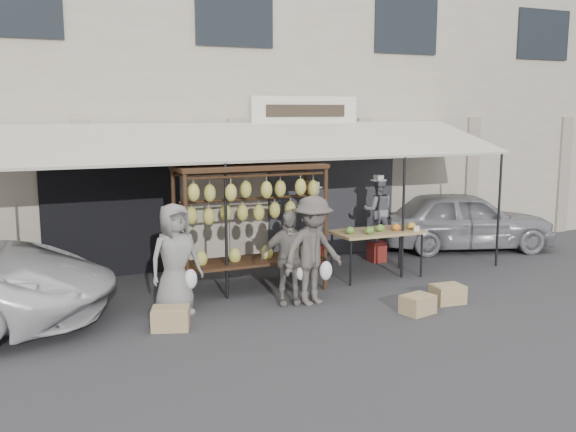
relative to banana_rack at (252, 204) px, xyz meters
name	(u,v)px	position (x,y,z in m)	size (l,w,h in m)	color
ground_plane	(310,310)	(0.47, -1.34, -1.56)	(90.00, 90.00, 0.00)	#2D2D30
shophouse	(195,90)	(0.47, 5.16, 2.08)	(24.00, 6.15, 7.30)	#B6AA95
awning	(258,142)	(0.48, 0.94, 1.01)	(10.00, 2.35, 2.92)	beige
banana_rack	(252,204)	(0.00, 0.00, 0.00)	(2.60, 0.90, 2.24)	black
produce_table	(378,232)	(2.56, 0.02, -0.70)	(1.70, 0.90, 1.04)	#9D8457
vendor_left	(314,215)	(1.76, 1.17, -0.49)	(0.44, 0.29, 1.19)	gray
vendor_right	(378,210)	(3.23, 1.13, -0.47)	(0.64, 0.50, 1.32)	gray
customer_left	(175,259)	(-1.52, -0.67, -0.69)	(0.86, 0.56, 1.75)	gray
customer_mid	(288,258)	(0.30, -0.89, -0.79)	(0.91, 0.38, 1.55)	slate
customer_right	(313,251)	(0.67, -1.04, -0.67)	(1.16, 0.67, 1.79)	#514A46
stool_left	(313,256)	(1.76, 1.17, -1.32)	(0.34, 0.34, 0.48)	maroon
stool_right	(377,251)	(3.23, 1.13, -1.35)	(0.31, 0.31, 0.44)	maroon
crate_near_a	(418,304)	(1.96, -2.17, -1.42)	(0.49, 0.37, 0.29)	tan
crate_near_b	(448,294)	(2.74, -1.90, -1.41)	(0.51, 0.38, 0.30)	tan
crate_far	(171,318)	(-1.77, -1.33, -1.40)	(0.53, 0.41, 0.32)	tan
sedan	(464,220)	(5.70, 1.40, -0.89)	(1.60, 3.98, 1.36)	gray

